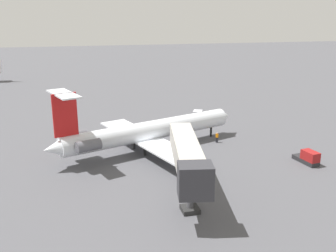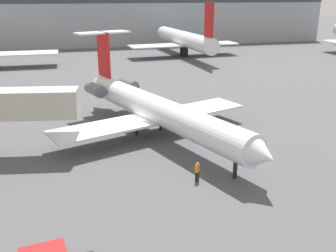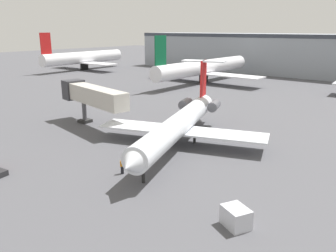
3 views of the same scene
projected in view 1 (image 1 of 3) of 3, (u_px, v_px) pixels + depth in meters
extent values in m
cube|color=#4C4C51|center=(146.00, 155.00, 55.61)|extent=(400.00, 400.00, 0.10)
cylinder|color=silver|center=(151.00, 130.00, 56.68)|extent=(11.90, 26.90, 2.85)
cone|color=silver|center=(224.00, 116.00, 64.40)|extent=(3.29, 2.98, 2.71)
cone|color=silver|center=(53.00, 149.00, 48.91)|extent=(3.15, 3.26, 2.42)
cube|color=silver|center=(126.00, 129.00, 61.31)|extent=(11.29, 7.63, 0.24)
cube|color=silver|center=(167.00, 150.00, 51.63)|extent=(11.29, 7.63, 0.24)
cylinder|color=#595960|center=(76.00, 136.00, 52.72)|extent=(2.48, 3.52, 1.50)
cylinder|color=#595960|center=(89.00, 145.00, 49.00)|extent=(2.48, 3.52, 1.50)
cube|color=red|center=(65.00, 115.00, 48.70)|extent=(1.30, 3.10, 5.69)
cube|color=silver|center=(63.00, 94.00, 47.92)|extent=(7.21, 4.54, 0.20)
cylinder|color=black|center=(211.00, 132.00, 63.55)|extent=(0.36, 0.36, 1.61)
cylinder|color=black|center=(134.00, 144.00, 57.53)|extent=(0.36, 0.36, 1.61)
cylinder|color=black|center=(145.00, 150.00, 54.98)|extent=(0.36, 0.36, 1.61)
cube|color=#B7B2A8|center=(187.00, 153.00, 41.75)|extent=(15.37, 5.26, 2.60)
cube|color=#333338|center=(195.00, 181.00, 34.88)|extent=(2.93, 3.58, 3.20)
cylinder|color=#4C4C51|center=(190.00, 195.00, 39.03)|extent=(0.70, 0.70, 3.76)
cube|color=#262626|center=(190.00, 209.00, 39.49)|extent=(1.80, 1.80, 0.50)
cube|color=black|center=(217.00, 140.00, 60.56)|extent=(0.39, 0.40, 0.85)
cube|color=orange|center=(217.00, 136.00, 60.35)|extent=(0.46, 0.47, 0.60)
sphere|color=tan|center=(217.00, 133.00, 60.23)|extent=(0.24, 0.24, 0.24)
cube|color=#262628|center=(305.00, 160.00, 52.49)|extent=(4.16, 1.98, 0.60)
cube|color=maroon|center=(310.00, 156.00, 51.51)|extent=(2.58, 1.74, 1.30)
cube|color=silver|center=(198.00, 115.00, 74.16)|extent=(2.69, 2.47, 1.61)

